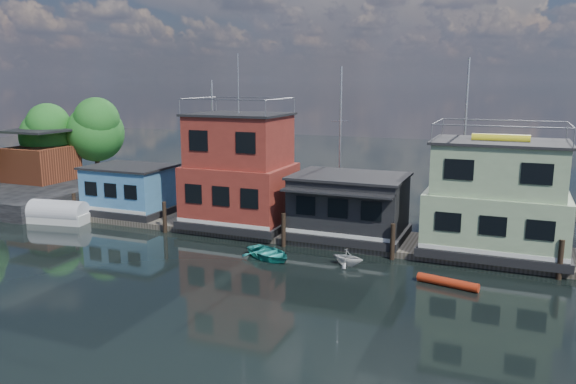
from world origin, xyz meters
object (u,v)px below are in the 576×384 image
at_px(dinghy_white, 348,257).
at_px(houseboat_dark, 349,206).
at_px(houseboat_blue, 130,189).
at_px(red_kayak, 448,282).
at_px(dinghy_teal, 269,253).
at_px(tarp_runabout, 58,214).
at_px(houseboat_red, 240,173).
at_px(houseboat_green, 496,200).

bearing_deg(dinghy_white, houseboat_dark, 24.80).
xyz_separation_m(houseboat_blue, red_kayak, (24.60, -6.14, -1.97)).
bearing_deg(houseboat_blue, houseboat_dark, -0.06).
relative_size(dinghy_teal, tarp_runabout, 0.72).
relative_size(houseboat_blue, dinghy_white, 3.40).
bearing_deg(dinghy_teal, tarp_runabout, 112.07).
xyz_separation_m(houseboat_red, tarp_runabout, (-13.50, -3.45, -3.42)).
xyz_separation_m(houseboat_red, houseboat_dark, (8.00, -0.02, -1.69)).
bearing_deg(tarp_runabout, dinghy_white, -12.42).
bearing_deg(houseboat_dark, houseboat_blue, 179.94).
relative_size(houseboat_dark, red_kayak, 2.32).
distance_m(houseboat_blue, houseboat_dark, 17.50).
bearing_deg(dinghy_white, dinghy_teal, 106.24).
height_order(dinghy_teal, tarp_runabout, tarp_runabout).
xyz_separation_m(red_kayak, tarp_runabout, (-28.60, 2.69, 0.45)).
relative_size(houseboat_red, tarp_runabout, 2.51).
xyz_separation_m(dinghy_white, tarp_runabout, (-22.86, 1.38, 0.18)).
bearing_deg(dinghy_teal, houseboat_dark, -3.37).
height_order(houseboat_green, tarp_runabout, houseboat_green).
relative_size(red_kayak, tarp_runabout, 0.68).
height_order(houseboat_green, dinghy_white, houseboat_green).
distance_m(houseboat_dark, dinghy_teal, 6.69).
distance_m(dinghy_white, tarp_runabout, 22.91).
distance_m(houseboat_dark, dinghy_white, 5.36).
height_order(red_kayak, dinghy_white, dinghy_white).
bearing_deg(dinghy_teal, houseboat_blue, 97.31).
relative_size(houseboat_blue, houseboat_dark, 0.86).
distance_m(houseboat_red, tarp_runabout, 14.35).
relative_size(houseboat_blue, houseboat_red, 0.54).
relative_size(houseboat_dark, dinghy_teal, 2.19).
height_order(houseboat_blue, red_kayak, houseboat_blue).
distance_m(houseboat_blue, houseboat_red, 9.69).
bearing_deg(red_kayak, houseboat_red, 170.23).
bearing_deg(houseboat_green, red_kayak, -107.24).
xyz_separation_m(houseboat_green, dinghy_teal, (-12.34, -5.43, -3.20)).
xyz_separation_m(houseboat_green, dinghy_white, (-7.64, -4.83, -3.05)).
distance_m(red_kayak, dinghy_white, 5.88).
bearing_deg(houseboat_dark, houseboat_green, 0.12).
xyz_separation_m(houseboat_dark, red_kayak, (7.10, -6.12, -2.18)).
relative_size(houseboat_red, houseboat_green, 1.41).
bearing_deg(houseboat_blue, tarp_runabout, -139.22).
distance_m(houseboat_blue, red_kayak, 25.43).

